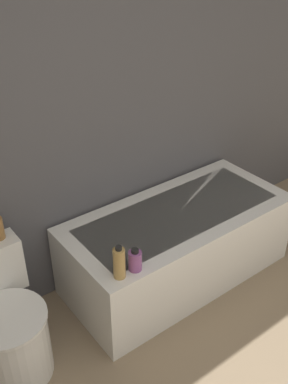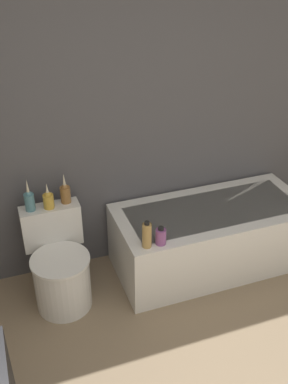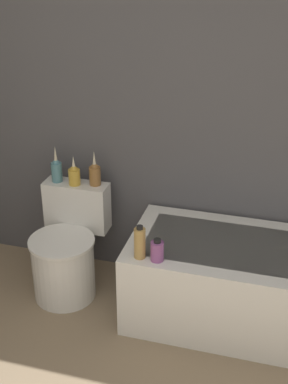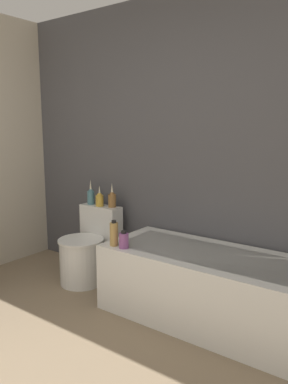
{
  "view_description": "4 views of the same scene",
  "coord_description": "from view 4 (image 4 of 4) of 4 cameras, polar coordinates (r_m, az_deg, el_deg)",
  "views": [
    {
      "loc": [
        -0.94,
        0.16,
        2.23
      ],
      "look_at": [
        0.28,
        1.77,
        0.97
      ],
      "focal_mm": 42.0,
      "sensor_mm": 36.0,
      "label": 1
    },
    {
      "loc": [
        -0.81,
        -0.66,
        2.48
      ],
      "look_at": [
        0.06,
        1.75,
        0.96
      ],
      "focal_mm": 42.0,
      "sensor_mm": 36.0,
      "label": 2
    },
    {
      "loc": [
        0.79,
        -0.77,
        2.27
      ],
      "look_at": [
        0.07,
        1.76,
        0.93
      ],
      "focal_mm": 50.0,
      "sensor_mm": 36.0,
      "label": 3
    },
    {
      "loc": [
        1.95,
        -0.48,
        1.49
      ],
      "look_at": [
        0.24,
        1.87,
        0.97
      ],
      "focal_mm": 35.0,
      "sensor_mm": 36.0,
      "label": 4
    }
  ],
  "objects": [
    {
      "name": "wall_back_tiled",
      "position": [
        3.48,
        1.85,
        6.96
      ],
      "size": [
        6.4,
        0.06,
        2.6
      ],
      "color": "#4C4C51",
      "rests_on": "ground_plane"
    },
    {
      "name": "vase_silver",
      "position": [
        3.7,
        -6.79,
        -1.06
      ],
      "size": [
        0.08,
        0.08,
        0.21
      ],
      "color": "gold",
      "rests_on": "toilet"
    },
    {
      "name": "shampoo_bottle_short",
      "position": [
        2.96,
        -3.09,
        -7.36
      ],
      "size": [
        0.08,
        0.08,
        0.14
      ],
      "color": "#8C4C8C",
      "rests_on": "bathtub"
    },
    {
      "name": "toilet",
      "position": [
        3.69,
        -8.79,
        -8.93
      ],
      "size": [
        0.44,
        0.58,
        0.71
      ],
      "color": "white",
      "rests_on": "ground"
    },
    {
      "name": "bathtub",
      "position": [
        3.01,
        9.05,
        -13.89
      ],
      "size": [
        1.57,
        0.72,
        0.54
      ],
      "color": "white",
      "rests_on": "ground"
    },
    {
      "name": "vase_gold",
      "position": [
        3.8,
        -8.1,
        -0.58
      ],
      "size": [
        0.07,
        0.07,
        0.25
      ],
      "color": "teal",
      "rests_on": "toilet"
    },
    {
      "name": "shampoo_bottle_tall",
      "position": [
        3.02,
        -4.6,
        -6.37
      ],
      "size": [
        0.07,
        0.07,
        0.21
      ],
      "color": "tan",
      "rests_on": "bathtub"
    },
    {
      "name": "vase_bronze",
      "position": [
        3.64,
        -4.89,
        -1.05
      ],
      "size": [
        0.08,
        0.08,
        0.24
      ],
      "color": "olive",
      "rests_on": "toilet"
    }
  ]
}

